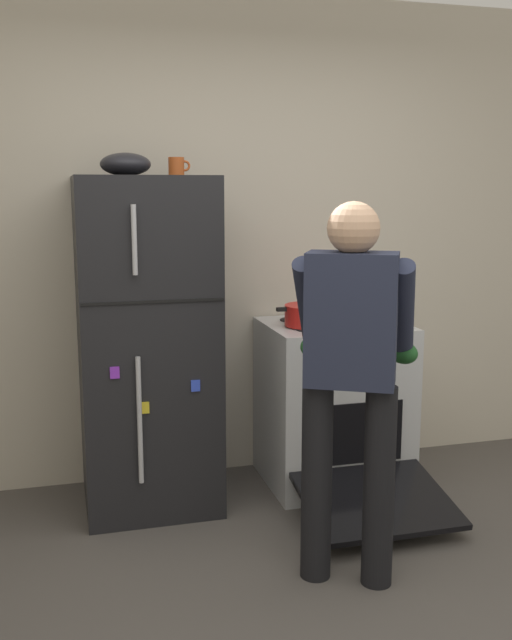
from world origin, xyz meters
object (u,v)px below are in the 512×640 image
(refrigerator, at_px, (147,344))
(pepper_mill, at_px, (370,298))
(stove_range, at_px, (334,405))
(red_pot, at_px, (310,315))
(mixing_bowl, at_px, (125,164))
(coffee_mug, at_px, (177,167))
(person_cook, at_px, (351,361))

(refrigerator, distance_m, pepper_mill, 1.36)
(refrigerator, xyz_separation_m, stove_range, (1.04, -0.02, -0.41))
(red_pot, distance_m, mixing_bowl, 1.24)
(coffee_mug, height_order, mixing_bowl, mixing_bowl)
(stove_range, bearing_deg, refrigerator, 179.03)
(coffee_mug, bearing_deg, stove_range, -4.54)
(person_cook, distance_m, coffee_mug, 1.43)
(person_cook, xyz_separation_m, pepper_mill, (0.62, 1.20, 0.06))
(person_cook, distance_m, mixing_bowl, 1.52)
(person_cook, height_order, pepper_mill, person_cook)
(refrigerator, xyz_separation_m, person_cook, (0.72, -1.00, 0.10))
(coffee_mug, xyz_separation_m, pepper_mill, (1.15, 0.15, -0.74))
(stove_range, xyz_separation_m, mixing_bowl, (-1.12, 0.02, 1.32))
(refrigerator, xyz_separation_m, red_pot, (0.88, -0.05, 0.12))
(red_pot, bearing_deg, person_cook, -99.48)
(person_cook, relative_size, mixing_bowl, 6.42)
(pepper_mill, distance_m, mixing_bowl, 1.61)
(refrigerator, bearing_deg, mixing_bowl, 179.78)
(coffee_mug, relative_size, mixing_bowl, 0.45)
(stove_range, height_order, red_pot, red_pot)
(red_pot, xyz_separation_m, pepper_mill, (0.46, 0.25, 0.04))
(coffee_mug, distance_m, pepper_mill, 1.38)
(refrigerator, height_order, pepper_mill, refrigerator)
(person_cook, bearing_deg, stove_range, 72.04)
(refrigerator, relative_size, person_cook, 1.07)
(stove_range, bearing_deg, mixing_bowl, 179.08)
(refrigerator, xyz_separation_m, mixing_bowl, (-0.08, 0.00, 0.91))
(red_pot, bearing_deg, pepper_mill, 28.52)
(pepper_mill, relative_size, mixing_bowl, 0.78)
(stove_range, relative_size, mixing_bowl, 4.88)
(stove_range, relative_size, pepper_mill, 6.25)
(person_cook, relative_size, red_pot, 4.23)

